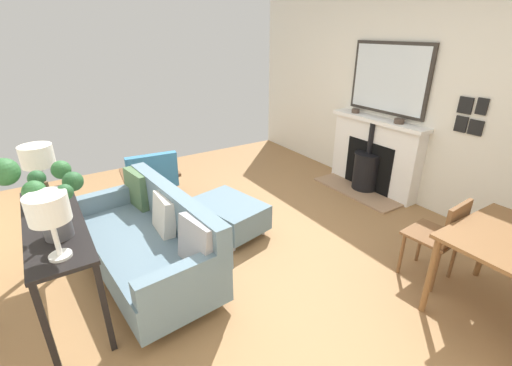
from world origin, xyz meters
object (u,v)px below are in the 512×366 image
mantel_bowl_near (356,111)px  sofa (151,241)px  console_table (56,232)px  ottoman (229,214)px  dining_chair_near_fireplace (442,234)px  table_lamp_far_end (48,211)px  potted_plant (44,193)px  table_lamp_near_end (37,158)px  fireplace (372,159)px  mantel_bowl_far (399,121)px  armchair_accent (151,176)px  book_stack (50,210)px

mantel_bowl_near → sofa: mantel_bowl_near is taller
console_table → ottoman: bearing=-171.0°
mantel_bowl_near → dining_chair_near_fireplace: bearing=62.1°
table_lamp_far_end → potted_plant: potted_plant is taller
mantel_bowl_near → console_table: 4.00m
sofa → table_lamp_near_end: size_ratio=3.91×
table_lamp_far_end → ottoman: bearing=-154.1°
fireplace → mantel_bowl_far: bearing=93.5°
armchair_accent → console_table: bearing=50.1°
mantel_bowl_far → potted_plant: 3.94m
ottoman → armchair_accent: (0.52, -1.10, 0.19)m
ottoman → dining_chair_near_fireplace: 2.10m
table_lamp_far_end → book_stack: (0.00, -0.68, -0.30)m
dining_chair_near_fireplace → fireplace: bearing=-122.8°
mantel_bowl_near → table_lamp_near_end: table_lamp_near_end is taller
fireplace → ottoman: (2.25, -0.04, -0.22)m
console_table → book_stack: size_ratio=5.33×
sofa → book_stack: (0.71, -0.13, 0.47)m
fireplace → sofa: size_ratio=0.81×
mantel_bowl_far → table_lamp_far_end: table_lamp_far_end is taller
sofa → console_table: sofa is taller
table_lamp_near_end → potted_plant: bearing=89.8°
ottoman → sofa: bearing=14.9°
potted_plant → dining_chair_near_fireplace: bearing=156.9°
mantel_bowl_near → mantel_bowl_far: 0.73m
book_stack → sofa: bearing=169.4°
table_lamp_far_end → dining_chair_near_fireplace: table_lamp_far_end is taller
fireplace → mantel_bowl_near: mantel_bowl_near is taller
potted_plant → dining_chair_near_fireplace: potted_plant is taller
fireplace → potted_plant: bearing=7.1°
fireplace → potted_plant: (3.91, 0.49, 0.68)m
fireplace → mantel_bowl_far: size_ratio=11.23×
mantel_bowl_far → console_table: bearing=-1.5°
table_lamp_near_end → sofa: bearing=142.8°
console_table → potted_plant: (0.00, 0.27, 0.44)m
console_table → dining_chair_near_fireplace: bearing=152.4°
console_table → fireplace: bearing=-176.8°
mantel_bowl_far → dining_chair_near_fireplace: (1.11, 1.37, -0.56)m
armchair_accent → table_lamp_far_end: (1.14, 1.90, 0.70)m
book_stack → mantel_bowl_far: bearing=176.5°
armchair_accent → table_lamp_near_end: (1.14, 0.82, 0.71)m
mantel_bowl_near → potted_plant: bearing=12.8°
ottoman → dining_chair_near_fireplace: size_ratio=1.09×
mantel_bowl_near → potted_plant: (3.93, 0.90, 0.07)m
mantel_bowl_near → ottoman: mantel_bowl_near is taller
sofa → armchair_accent: sofa is taller
mantel_bowl_far → console_table: size_ratio=0.09×
ottoman → mantel_bowl_far: bearing=171.0°
fireplace → console_table: (3.91, 0.22, 0.23)m
console_table → mantel_bowl_near: bearing=-170.9°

